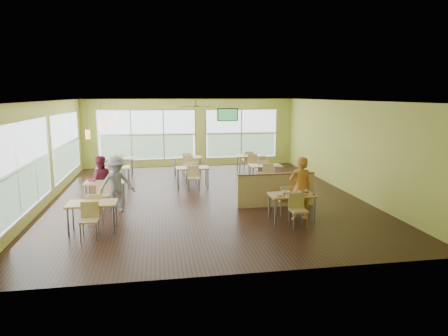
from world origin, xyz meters
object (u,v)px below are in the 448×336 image
at_px(main_table, 292,198).
at_px(half_wall_divider, 276,190).
at_px(food_basket, 304,192).
at_px(man_plaid, 300,188).

bearing_deg(main_table, half_wall_divider, 90.00).
bearing_deg(food_basket, man_plaid, 159.82).
distance_m(main_table, half_wall_divider, 1.45).
bearing_deg(half_wall_divider, man_plaid, -79.35).
distance_m(half_wall_divider, man_plaid, 1.45).
xyz_separation_m(main_table, half_wall_divider, (0.00, 1.45, -0.11)).
bearing_deg(food_basket, main_table, -173.54).
height_order(main_table, man_plaid, man_plaid).
bearing_deg(main_table, food_basket, 6.46).
bearing_deg(main_table, man_plaid, 15.77).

